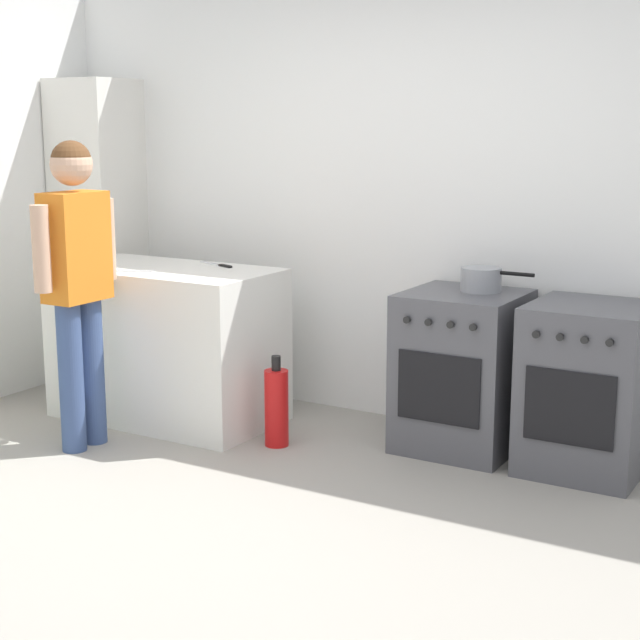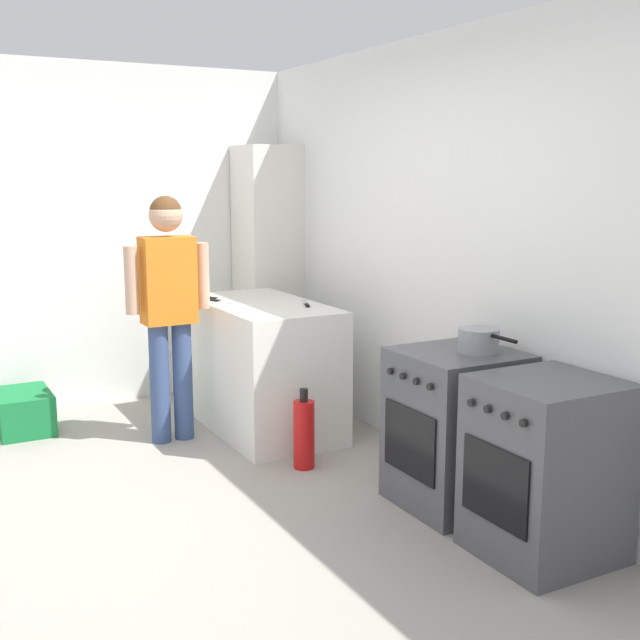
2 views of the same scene
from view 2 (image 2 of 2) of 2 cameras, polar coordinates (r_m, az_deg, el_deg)
The scene contains 14 objects.
ground_plane at distance 4.18m, azimuth -11.74°, elevation -14.98°, with size 8.00×8.00×0.00m, color gray.
back_wall at distance 4.73m, azimuth 10.97°, elevation 4.40°, with size 6.00×0.10×2.60m, color white.
side_wall_left at distance 6.42m, azimuth -15.39°, elevation 5.74°, with size 0.10×3.10×2.60m, color white.
counter_unit at distance 5.63m, azimuth -4.10°, elevation -3.30°, with size 1.30×0.70×0.90m, color silver.
oven_left at distance 4.41m, azimuth 9.67°, elevation -7.61°, with size 0.60×0.62×0.85m.
oven_right at distance 3.93m, azimuth 15.76°, elevation -10.11°, with size 0.58×0.62×0.85m.
pot at distance 4.29m, azimuth 11.23°, elevation -1.43°, with size 0.40×0.22×0.13m.
knife_bread at distance 5.57m, azimuth -6.82°, elevation 1.28°, with size 0.34×0.16×0.01m.
knife_paring at distance 5.74m, azimuth -7.52°, elevation 1.55°, with size 0.20×0.11×0.01m.
knife_chef at distance 5.46m, azimuth -1.01°, elevation 1.18°, with size 0.30×0.14×0.01m.
person at distance 5.36m, azimuth -10.73°, elevation 1.61°, with size 0.22×0.57×1.64m.
fire_extinguisher at distance 4.93m, azimuth -1.15°, elevation -8.08°, with size 0.13×0.13×0.50m.
recycling_crate_lower at distance 6.00m, azimuth -20.32°, elevation -6.11°, with size 0.52×0.36×0.28m, color #197238.
larder_cabinet at distance 6.58m, azimuth -3.73°, elevation 3.56°, with size 0.48×0.44×2.00m, color silver.
Camera 2 is at (3.65, -1.02, 1.77)m, focal length 45.00 mm.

